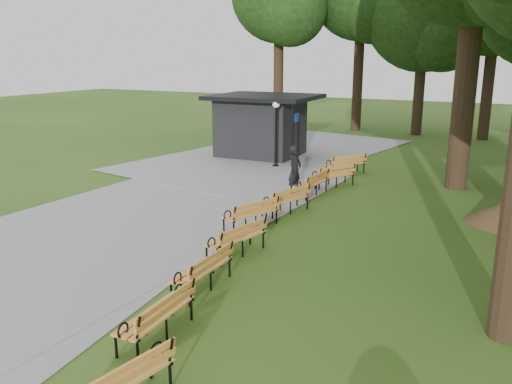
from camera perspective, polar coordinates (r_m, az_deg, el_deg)
The scene contains 14 objects.
ground at distance 12.83m, azimuth -5.73°, elevation -7.93°, with size 100.00×100.00×0.00m, color #305518.
path at distance 17.36m, azimuth -11.41°, elevation -2.01°, with size 12.00×38.00×0.06m, color gray.
person at distance 19.16m, azimuth 4.19°, elevation 2.39°, with size 0.63×0.42×1.74m, color black.
kiosk at distance 26.25m, azimuth 0.51°, elevation 7.14°, with size 4.81×4.18×3.01m, color black, non-canonical shape.
lamp_post at distance 23.47m, azimuth 2.15°, elevation 7.81°, with size 0.32×0.32×2.95m.
bench_0 at distance 8.13m, azimuth -14.81°, elevation -19.19°, with size 1.90×0.64×0.88m, color orange, non-canonical shape.
bench_1 at distance 9.77m, azimuth -10.71°, elevation -12.83°, with size 1.90×0.64×0.88m, color orange, non-canonical shape.
bench_2 at distance 11.52m, azimuth -5.84°, elevation -8.27°, with size 1.90×0.64×0.88m, color orange, non-canonical shape.
bench_3 at distance 13.31m, azimuth -2.17°, elevation -5.00°, with size 1.90×0.64×0.88m, color orange, non-canonical shape.
bench_4 at distance 15.35m, azimuth -0.57°, elevation -2.31°, with size 1.90×0.64×0.88m, color orange, non-canonical shape.
bench_5 at distance 16.81m, azimuth 3.16°, elevation -0.83°, with size 1.90×0.64×0.88m, color orange, non-canonical shape.
bench_6 at distance 18.97m, azimuth 5.90°, elevation 0.90°, with size 1.90×0.64×0.88m, color orange, non-canonical shape.
bench_7 at distance 20.36m, azimuth 8.22°, elevation 1.77°, with size 1.90×0.64×0.88m, color orange, non-canonical shape.
bench_8 at distance 22.59m, azimuth 9.55°, elevation 2.98°, with size 1.90×0.64×0.88m, color orange, non-canonical shape.
Camera 1 is at (6.57, -9.88, 4.89)m, focal length 37.34 mm.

